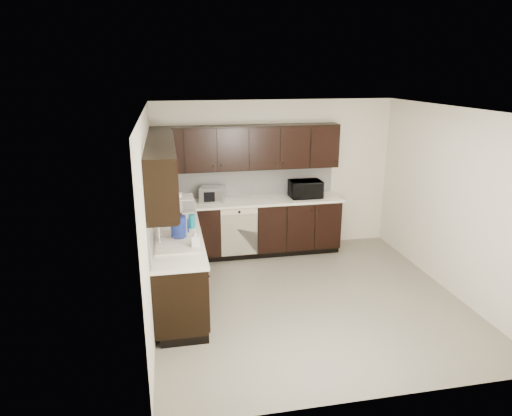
{
  "coord_description": "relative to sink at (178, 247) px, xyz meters",
  "views": [
    {
      "loc": [
        -1.74,
        -5.29,
        2.96
      ],
      "look_at": [
        -0.59,
        0.6,
        1.13
      ],
      "focal_mm": 32.0,
      "sensor_mm": 36.0,
      "label": 1
    }
  ],
  "objects": [
    {
      "name": "wall_left",
      "position": [
        -0.32,
        0.01,
        0.37
      ],
      "size": [
        0.02,
        4.0,
        2.5
      ],
      "primitive_type": "cube",
      "color": "beige",
      "rests_on": "floor"
    },
    {
      "name": "dishwasher",
      "position": [
        0.98,
        1.42,
        -0.33
      ],
      "size": [
        0.58,
        0.04,
        0.78
      ],
      "color": "beige",
      "rests_on": "lower_cabinets"
    },
    {
      "name": "teal_tumbler",
      "position": [
        0.2,
        0.48,
        0.16
      ],
      "size": [
        0.11,
        0.11,
        0.19
      ],
      "primitive_type": "cylinder",
      "rotation": [
        0.0,
        0.0,
        0.26
      ],
      "color": "#0C7385",
      "rests_on": "countertop"
    },
    {
      "name": "soap_bottle_a",
      "position": [
        0.2,
        -0.19,
        0.17
      ],
      "size": [
        0.1,
        0.1,
        0.22
      ],
      "primitive_type": "imported",
      "rotation": [
        0.0,
        0.0,
        0.03
      ],
      "color": "gray",
      "rests_on": "countertop"
    },
    {
      "name": "backsplash",
      "position": [
        0.46,
        1.33,
        0.3
      ],
      "size": [
        3.0,
        2.8,
        0.48
      ],
      "color": "silver",
      "rests_on": "countertop"
    },
    {
      "name": "wall_front",
      "position": [
        1.68,
        -1.99,
        0.37
      ],
      "size": [
        4.0,
        0.02,
        2.5
      ],
      "primitive_type": "cube",
      "color": "beige",
      "rests_on": "floor"
    },
    {
      "name": "lower_cabinets",
      "position": [
        0.67,
        1.12,
        -0.47
      ],
      "size": [
        3.0,
        2.8,
        0.9
      ],
      "color": "black",
      "rests_on": "floor"
    },
    {
      "name": "storage_bin",
      "position": [
        0.01,
        1.36,
        0.16
      ],
      "size": [
        0.57,
        0.47,
        0.2
      ],
      "primitive_type": "cube",
      "rotation": [
        0.0,
        0.0,
        0.21
      ],
      "color": "silver",
      "rests_on": "countertop"
    },
    {
      "name": "blue_pitcher",
      "position": [
        0.02,
        0.15,
        0.2
      ],
      "size": [
        0.21,
        0.21,
        0.29
      ],
      "primitive_type": "cylinder",
      "rotation": [
        0.0,
        0.0,
        -0.11
      ],
      "color": "navy",
      "rests_on": "countertop"
    },
    {
      "name": "microwave",
      "position": [
        2.13,
        1.67,
        0.2
      ],
      "size": [
        0.52,
        0.36,
        0.28
      ],
      "primitive_type": "imported",
      "rotation": [
        0.0,
        0.0,
        0.02
      ],
      "color": "black",
      "rests_on": "countertop"
    },
    {
      "name": "soap_bottle_b",
      "position": [
        -0.12,
        1.25,
        0.18
      ],
      "size": [
        0.11,
        0.11,
        0.24
      ],
      "primitive_type": "imported",
      "rotation": [
        0.0,
        0.0,
        -0.17
      ],
      "color": "gray",
      "rests_on": "countertop"
    },
    {
      "name": "paper_towel_roll",
      "position": [
        0.05,
        1.36,
        0.19
      ],
      "size": [
        0.16,
        0.16,
        0.27
      ],
      "primitive_type": "cylinder",
      "rotation": [
        0.0,
        0.0,
        -0.34
      ],
      "color": "white",
      "rests_on": "countertop"
    },
    {
      "name": "ceiling",
      "position": [
        1.68,
        0.01,
        1.62
      ],
      "size": [
        4.0,
        4.0,
        0.0
      ],
      "primitive_type": "plane",
      "rotation": [
        3.14,
        0.0,
        0.0
      ],
      "color": "white",
      "rests_on": "wall_back"
    },
    {
      "name": "floor",
      "position": [
        1.68,
        0.01,
        -0.88
      ],
      "size": [
        4.0,
        4.0,
        0.0
      ],
      "primitive_type": "plane",
      "color": "gray",
      "rests_on": "ground"
    },
    {
      "name": "countertop",
      "position": [
        0.67,
        1.12,
        0.04
      ],
      "size": [
        3.03,
        2.83,
        0.04
      ],
      "color": "white",
      "rests_on": "lower_cabinets"
    },
    {
      "name": "toaster_oven",
      "position": [
        0.6,
        1.71,
        0.18
      ],
      "size": [
        0.45,
        0.38,
        0.24
      ],
      "primitive_type": "cube",
      "rotation": [
        0.0,
        0.0,
        -0.29
      ],
      "color": "silver",
      "rests_on": "countertop"
    },
    {
      "name": "wall_back",
      "position": [
        1.68,
        2.01,
        0.37
      ],
      "size": [
        4.0,
        0.02,
        2.5
      ],
      "primitive_type": "cube",
      "color": "beige",
      "rests_on": "floor"
    },
    {
      "name": "upper_cabinets",
      "position": [
        0.58,
        1.22,
        0.89
      ],
      "size": [
        3.0,
        2.8,
        0.7
      ],
      "color": "black",
      "rests_on": "wall_back"
    },
    {
      "name": "wall_right",
      "position": [
        3.68,
        0.01,
        0.37
      ],
      "size": [
        0.02,
        4.0,
        2.5
      ],
      "primitive_type": "cube",
      "color": "beige",
      "rests_on": "floor"
    },
    {
      "name": "sink",
      "position": [
        0.0,
        0.0,
        0.0
      ],
      "size": [
        0.54,
        0.82,
        0.42
      ],
      "color": "beige",
      "rests_on": "countertop"
    }
  ]
}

